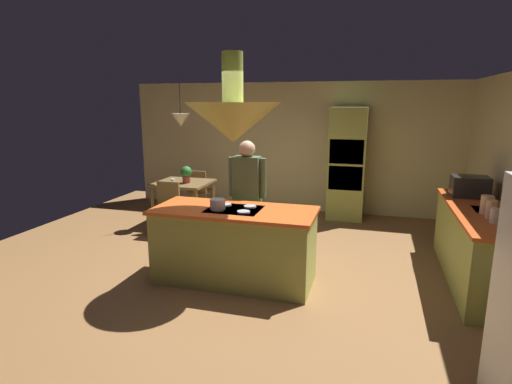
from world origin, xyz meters
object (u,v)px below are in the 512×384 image
Objects in this scene: canister_sugar at (491,209)px; canister_tea at (487,205)px; chair_by_back_wall at (199,188)px; cup_on_table at (173,181)px; potted_plant_on_table at (186,174)px; microwave_on_counter at (470,186)px; kitchen_island at (235,245)px; dining_table at (183,188)px; canister_flour at (495,216)px; oven_tower at (347,164)px; cooking_pot_on_cooktop at (218,204)px; chair_facing_island at (166,204)px; person_at_island at (247,193)px.

canister_tea is (0.00, 0.18, 0.00)m from canister_sugar.
chair_by_back_wall is 9.67× the size of cup_on_table.
canister_tea reaches higher than chair_by_back_wall.
microwave_on_counter is (4.44, -0.53, 0.12)m from potted_plant_on_table.
dining_table is (-1.70, 2.10, 0.19)m from kitchen_island.
microwave_on_counter is at bearing 90.00° from canister_flour.
oven_tower is 3.60m from cooking_pot_on_cooktop.
oven_tower is at bearing 32.86° from chair_facing_island.
chair_by_back_wall is at bearing 128.60° from person_at_island.
microwave_on_counter is (4.62, -0.37, 0.25)m from cup_on_table.
cooking_pot_on_cooktop is (-3.00, -0.70, -0.03)m from canister_tea.
canister_tea is 0.93m from microwave_on_counter.
kitchen_island reaches higher than chair_by_back_wall.
kitchen_island is at bearing -152.11° from microwave_on_counter.
cooking_pot_on_cooktop is (1.62, -2.01, 0.19)m from cup_on_table.
canister_flour is 0.90× the size of cooking_pot_on_cooktop.
potted_plant_on_table is 0.27m from cup_on_table.
dining_table is at bearing 90.00° from chair_by_back_wall.
canister_sugar is at bearing 9.91° from cooking_pot_on_cooktop.
cup_on_table is (-1.73, 1.17, -0.15)m from person_at_island.
canister_flour is at bearing 150.67° from chair_by_back_wall.
chair_facing_island is (-1.64, 0.73, -0.45)m from person_at_island.
oven_tower is at bearing 71.26° from kitchen_island.
person_at_island is 1.86m from chair_facing_island.
microwave_on_counter is (0.00, 1.29, 0.06)m from canister_flour.
chair_by_back_wall is 0.94m from cup_on_table.
cooking_pot_on_cooktop is at bearing -55.37° from dining_table.
cup_on_table is (-1.78, 1.88, 0.35)m from kitchen_island.
potted_plant_on_table reaches higher than kitchen_island.
canister_flour is at bearing -15.04° from chair_facing_island.
canister_sugar is (4.62, -1.48, 0.21)m from cup_on_table.
potted_plant_on_table is (0.10, -0.73, 0.42)m from chair_by_back_wall.
canister_sugar is 0.46× the size of microwave_on_counter.
kitchen_island is 2.63m from potted_plant_on_table.
cup_on_table is 0.43× the size of canister_sugar.
potted_plant_on_table is at bearing 40.66° from cup_on_table.
kitchen_island is 2.71m from dining_table.
cooking_pot_on_cooktop is at bearing -170.09° from canister_sugar.
microwave_on_counter is (2.90, 0.80, 0.10)m from person_at_island.
chair_facing_island is at bearing -147.14° from oven_tower.
person_at_island reaches higher than kitchen_island.
person_at_island reaches higher than chair_by_back_wall.
microwave_on_counter reaches higher than canister_tea.
canister_sugar reaches higher than dining_table.
chair_facing_island is 1.00× the size of chair_by_back_wall.
person_at_island is 3.00m from microwave_on_counter.
oven_tower is at bearing 119.88° from canister_flour.
cup_on_table reaches higher than dining_table.
oven_tower reaches higher than person_at_island.
kitchen_island is at bearing 121.58° from chair_by_back_wall.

